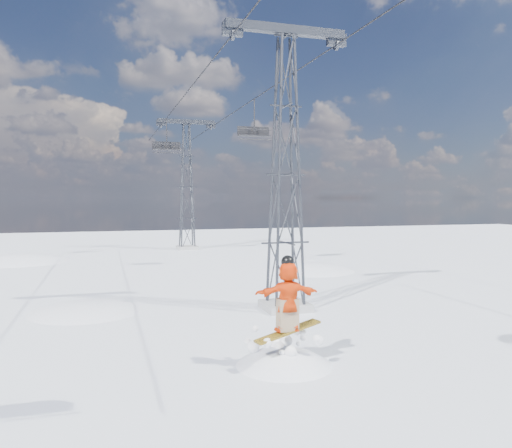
% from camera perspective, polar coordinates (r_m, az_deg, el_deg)
% --- Properties ---
extents(ground, '(120.00, 120.00, 0.00)m').
position_cam_1_polar(ground, '(13.41, 12.48, -16.98)').
color(ground, white).
rests_on(ground, ground).
extents(snow_terrain, '(39.00, 37.00, 22.00)m').
position_cam_1_polar(snow_terrain, '(35.20, -14.08, -20.80)').
color(snow_terrain, white).
rests_on(snow_terrain, ground).
extents(lift_tower_near, '(5.20, 1.80, 11.43)m').
position_cam_1_polar(lift_tower_near, '(20.24, 3.40, 5.55)').
color(lift_tower_near, '#999999').
rests_on(lift_tower_near, ground).
extents(lift_tower_far, '(5.20, 1.80, 11.43)m').
position_cam_1_polar(lift_tower_far, '(44.52, -7.92, 4.13)').
color(lift_tower_far, '#999999').
rests_on(lift_tower_far, ground).
extents(haul_cables, '(4.46, 51.00, 0.06)m').
position_cam_1_polar(haul_cables, '(31.88, -4.03, 14.36)').
color(haul_cables, black).
rests_on(haul_cables, ground).
extents(snowboarder_jump, '(4.40, 4.40, 7.00)m').
position_cam_1_polar(snowboarder_jump, '(14.75, 3.19, -21.75)').
color(snowboarder_jump, white).
rests_on(snowboarder_jump, ground).
extents(lift_chair_mid, '(2.12, 0.61, 2.63)m').
position_cam_1_polar(lift_chair_mid, '(32.30, -0.23, 10.44)').
color(lift_chair_mid, black).
rests_on(lift_chair_mid, ground).
extents(lift_chair_far, '(2.23, 0.64, 2.77)m').
position_cam_1_polar(lift_chair_far, '(40.54, -10.17, 8.71)').
color(lift_chair_far, black).
rests_on(lift_chair_far, ground).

